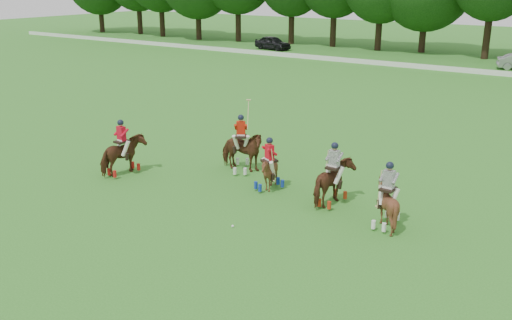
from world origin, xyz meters
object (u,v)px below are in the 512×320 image
Objects in this scene: polo_red_c at (269,172)px; polo_stripe_b at (387,204)px; car_left at (273,43)px; polo_stripe_a at (333,182)px; polo_red_a at (123,155)px; polo_ball at (233,226)px; polo_red_b at (241,151)px.

polo_red_c is 5.09m from polo_stripe_b.
polo_stripe_a is (26.43, -37.51, 0.10)m from car_left.
polo_red_a is at bearing -167.67° from polo_stripe_a.
polo_stripe_b reaches higher than polo_ball.
polo_stripe_a reaches higher than car_left.
car_left is 42.23m from polo_red_b.
car_left is 45.89m from polo_stripe_a.
polo_red_a is at bearing -145.90° from car_left.
polo_red_a is 7.17m from polo_ball.
polo_stripe_a is at bearing 162.75° from polo_stripe_b.
polo_red_b is 1.28× the size of polo_stripe_a.
polo_red_a is 1.00× the size of polo_stripe_a.
polo_red_c is 2.72m from polo_stripe_a.
polo_ball is (3.08, -4.82, -0.86)m from polo_red_b.
polo_red_c is at bearing 172.07° from polo_stripe_b.
polo_red_b is at bearing 151.26° from polo_red_c.
polo_ball is (24.60, -41.15, -0.71)m from car_left.
polo_stripe_a is 1.04× the size of polo_stripe_b.
polo_stripe_b is (11.05, 1.19, -0.05)m from polo_red_a.
polo_ball is at bearing -139.21° from car_left.
polo_stripe_a is (8.73, 1.91, -0.00)m from polo_red_a.
polo_stripe_b is at bearing -14.74° from polo_red_b.
car_left is 1.97× the size of polo_stripe_b.
car_left is 44.39m from polo_red_c.
polo_red_a is at bearing -162.56° from polo_red_c.
polo_red_a is at bearing 165.93° from polo_ball.
polo_red_a reaches higher than polo_red_c.
polo_red_a reaches higher than polo_stripe_a.
polo_red_a is 1.05× the size of polo_stripe_b.
polo_red_b reaches higher than polo_stripe_a.
polo_red_a is 8.94m from polo_stripe_a.
polo_red_b is (21.52, -36.33, 0.15)m from car_left.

